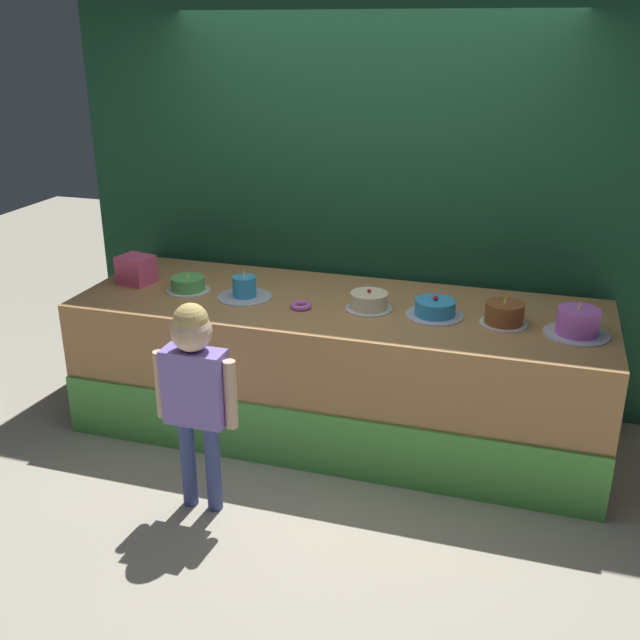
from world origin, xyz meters
The scene contains 12 objects.
ground_plane centered at (0.00, 0.00, 0.00)m, with size 12.00×12.00×0.00m, color #BCB29E.
stage_platform centered at (0.00, 0.53, 0.42)m, with size 3.20×1.09×0.85m.
curtain_backdrop centered at (0.00, 1.17, 1.50)m, with size 3.99×0.08×3.00m, color #19472D.
child_figure centered at (-0.46, -0.49, 0.75)m, with size 0.45×0.21×1.16m.
pink_box centered at (-1.36, 0.51, 0.94)m, with size 0.21×0.18×0.18m, color #F15184.
donut centered at (-0.19, 0.39, 0.87)m, with size 0.13×0.13×0.03m, color #CC66D8.
cake_far_left centered at (-0.97, 0.47, 0.89)m, with size 0.27×0.27×0.13m.
cake_left centered at (-0.58, 0.46, 0.90)m, with size 0.34×0.34×0.19m.
cake_center_left centered at (0.19, 0.49, 0.90)m, with size 0.28×0.28×0.13m.
cake_center_right centered at (0.58, 0.49, 0.89)m, with size 0.33×0.33×0.13m.
cake_right centered at (0.97, 0.48, 0.91)m, with size 0.27×0.27×0.17m.
cake_far_right centered at (1.36, 0.44, 0.92)m, with size 0.35×0.35×0.20m.
Camera 1 is at (1.12, -3.50, 2.40)m, focal length 41.55 mm.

